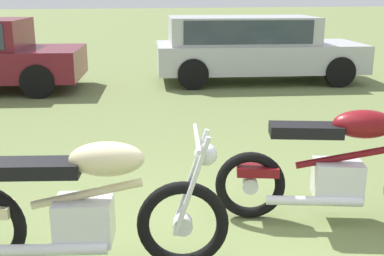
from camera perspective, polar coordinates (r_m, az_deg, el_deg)
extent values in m
plane|color=olive|center=(4.01, 3.56, -13.23)|extent=(120.00, 120.00, 0.00)
torus|color=black|center=(3.54, -1.08, -11.29)|extent=(0.67, 0.23, 0.66)
cylinder|color=silver|center=(3.54, -1.08, -11.29)|extent=(0.16, 0.13, 0.14)
cylinder|color=silver|center=(3.49, -0.15, -5.85)|extent=(0.27, 0.09, 0.72)
cylinder|color=silver|center=(3.32, -0.04, -6.99)|extent=(0.27, 0.09, 0.72)
cube|color=silver|center=(3.58, -12.55, -10.51)|extent=(0.45, 0.38, 0.32)
cylinder|color=beige|center=(3.49, -12.26, -7.56)|extent=(0.78, 0.22, 0.22)
ellipsoid|color=beige|center=(3.38, -9.99, -3.61)|extent=(0.56, 0.36, 0.24)
cube|color=black|center=(3.49, -17.79, -4.51)|extent=(0.64, 0.36, 0.10)
cylinder|color=silver|center=(3.30, 0.59, -1.16)|extent=(0.17, 0.63, 0.03)
sphere|color=silver|center=(3.34, 1.62, -3.12)|extent=(0.19, 0.19, 0.16)
cylinder|color=silver|center=(3.55, -16.47, -13.56)|extent=(0.80, 0.25, 0.08)
torus|color=black|center=(4.31, 6.85, -6.69)|extent=(0.61, 0.27, 0.61)
cylinder|color=silver|center=(4.31, 6.85, -6.69)|extent=(0.16, 0.14, 0.14)
cube|color=silver|center=(4.39, 16.73, -5.77)|extent=(0.47, 0.41, 0.32)
cylinder|color=maroon|center=(4.33, 17.32, -3.30)|extent=(0.78, 0.29, 0.23)
ellipsoid|color=maroon|center=(4.29, 19.58, 0.44)|extent=(0.57, 0.40, 0.24)
cube|color=black|center=(4.20, 13.21, -0.24)|extent=(0.64, 0.41, 0.10)
cube|color=maroon|center=(4.26, 7.72, -4.95)|extent=(0.40, 0.28, 0.08)
cylinder|color=silver|center=(4.25, 14.15, -8.33)|extent=(0.79, 0.31, 0.08)
cylinder|color=black|center=(11.25, -15.73, 6.82)|extent=(0.67, 0.33, 0.64)
cylinder|color=black|center=(9.63, -17.68, 5.26)|extent=(0.67, 0.33, 0.64)
cube|color=#B2B5BA|center=(11.05, 7.84, 8.31)|extent=(4.74, 2.47, 0.60)
cube|color=#B2B5BA|center=(10.91, 5.86, 11.34)|extent=(3.37, 2.08, 0.60)
cube|color=#2D3842|center=(10.91, 5.87, 11.45)|extent=(2.91, 2.05, 0.48)
cylinder|color=black|center=(12.31, 14.06, 7.65)|extent=(0.67, 0.32, 0.64)
cylinder|color=black|center=(10.76, 16.95, 6.35)|extent=(0.67, 0.32, 0.64)
cylinder|color=black|center=(11.67, -0.67, 7.70)|extent=(0.67, 0.32, 0.64)
cylinder|color=black|center=(10.02, 0.10, 6.38)|extent=(0.67, 0.32, 0.64)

